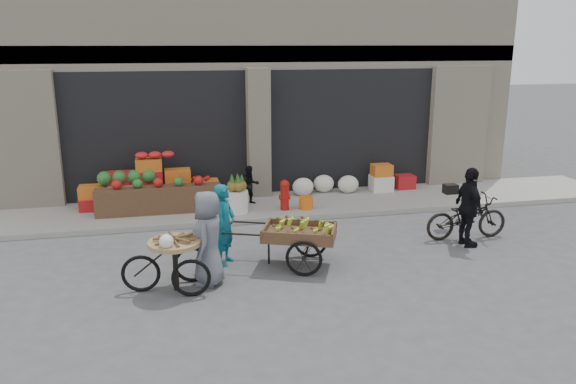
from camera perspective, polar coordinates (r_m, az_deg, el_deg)
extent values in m
plane|color=#424244|center=(9.73, 2.08, -8.48)|extent=(80.00, 80.00, 0.00)
cube|color=gray|center=(13.48, -2.29, -1.48)|extent=(18.00, 2.20, 0.12)
cube|color=beige|center=(16.99, -4.96, 13.64)|extent=(14.00, 6.00, 7.00)
cube|color=gray|center=(14.17, -3.37, 13.83)|extent=(14.00, 0.30, 0.40)
cube|color=black|center=(14.80, -13.22, 6.00)|extent=(4.40, 1.60, 3.10)
cube|color=black|center=(15.54, 5.45, 6.74)|extent=(4.40, 1.60, 3.10)
cube|color=beige|center=(14.14, -3.12, 5.97)|extent=(0.55, 0.80, 3.22)
cube|color=brown|center=(13.05, -12.94, -0.77)|extent=(2.80, 0.45, 0.60)
sphere|color=#1E5923|center=(13.45, -16.03, 1.43)|extent=(0.34, 0.34, 0.34)
cylinder|color=silver|center=(12.81, -5.21, -0.96)|extent=(0.52, 0.52, 0.50)
cylinder|color=#A5140F|center=(12.94, -0.34, -0.61)|extent=(0.20, 0.20, 0.56)
sphere|color=#A5140F|center=(12.85, -0.35, 0.77)|extent=(0.22, 0.22, 0.22)
cylinder|color=orange|center=(13.03, 1.85, -1.09)|extent=(0.32, 0.32, 0.30)
ellipsoid|color=silver|center=(14.35, 3.86, 0.67)|extent=(1.70, 0.60, 0.44)
imported|color=black|center=(13.38, -3.86, 0.71)|extent=(0.51, 0.43, 0.93)
cube|color=brown|center=(9.93, 1.17, -4.39)|extent=(1.48, 1.23, 0.11)
torus|color=black|center=(9.59, 1.62, -6.79)|extent=(0.61, 0.29, 0.64)
torus|color=black|center=(10.42, 2.28, -4.98)|extent=(0.61, 0.29, 0.64)
cylinder|color=black|center=(10.13, -1.97, -5.92)|extent=(0.05, 0.05, 0.52)
imported|color=#0E596C|center=(10.06, -6.45, -3.29)|extent=(0.57, 0.64, 1.47)
cylinder|color=#9E7F51|center=(9.08, -11.47, -5.10)|extent=(0.91, 0.91, 0.07)
cube|color=black|center=(9.22, -11.34, -7.43)|extent=(0.09, 0.09, 0.80)
torus|color=black|center=(8.99, -9.81, -8.59)|extent=(0.62, 0.11, 0.62)
torus|color=black|center=(9.50, -9.70, -7.26)|extent=(0.62, 0.11, 0.62)
torus|color=black|center=(9.31, -14.72, -8.02)|extent=(0.62, 0.11, 0.62)
imported|color=slate|center=(9.23, -8.12, -4.67)|extent=(0.70, 0.88, 1.58)
imported|color=black|center=(11.91, 17.67, -2.45)|extent=(1.73, 0.63, 0.90)
imported|color=black|center=(11.39, 17.92, -1.50)|extent=(0.40, 0.93, 1.57)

